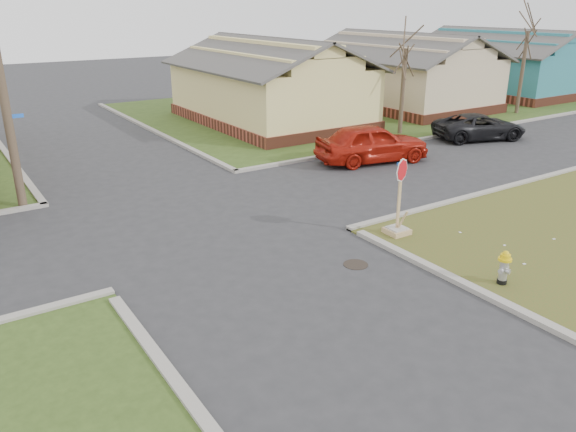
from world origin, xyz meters
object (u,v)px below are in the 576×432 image
fire_hydrant (504,266)px  dark_pickup (480,127)px  red_sedan (372,143)px  stop_sign (398,218)px

fire_hydrant → dark_pickup: dark_pickup is taller
red_sedan → fire_hydrant: bearing=167.1°
fire_hydrant → stop_sign: size_ratio=0.38×
red_sedan → dark_pickup: size_ratio=1.06×
fire_hydrant → stop_sign: 3.66m
stop_sign → fire_hydrant: bearing=-89.6°
red_sedan → dark_pickup: red_sedan is taller
stop_sign → red_sedan: (4.74, 6.54, 0.28)m
stop_sign → red_sedan: 8.08m
dark_pickup → stop_sign: bearing=138.7°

